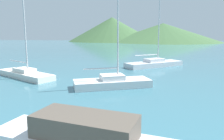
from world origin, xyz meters
TOP-DOWN VIEW (x-y plane):
  - sailboat_inner at (0.83, 13.30)m, footprint 6.10×4.18m
  - sailboat_middle at (4.05, 24.50)m, footprint 7.23×6.43m
  - sailboat_outer at (-7.86, 15.46)m, footprint 7.02×4.88m
  - hill_west at (-17.08, 110.63)m, footprint 44.71×44.71m
  - hill_central at (8.61, 106.38)m, footprint 53.85×53.85m

SIDE VIEW (x-z plane):
  - sailboat_inner at x=0.83m, z-range -3.31..4.11m
  - sailboat_middle at x=4.05m, z-range -3.92..4.73m
  - sailboat_outer at x=-7.86m, z-range -4.66..5.47m
  - hill_central at x=8.61m, z-range 0.00..8.86m
  - hill_west at x=-17.08m, z-range 0.00..12.30m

